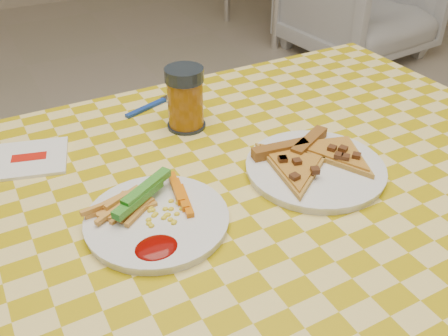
# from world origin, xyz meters

# --- Properties ---
(table) EXTENTS (1.28, 0.88, 0.76)m
(table) POSITION_xyz_m (0.00, 0.00, 0.68)
(table) COLOR silver
(table) RESTS_ON ground
(plate_left) EXTENTS (0.25, 0.25, 0.01)m
(plate_left) POSITION_xyz_m (-0.13, -0.02, 0.76)
(plate_left) COLOR white
(plate_left) RESTS_ON table
(plate_right) EXTENTS (0.25, 0.25, 0.01)m
(plate_right) POSITION_xyz_m (0.16, -0.02, 0.76)
(plate_right) COLOR white
(plate_right) RESTS_ON table
(fries_veggies) EXTENTS (0.18, 0.17, 0.04)m
(fries_veggies) POSITION_xyz_m (-0.14, -0.00, 0.78)
(fries_veggies) COLOR gold
(fries_veggies) RESTS_ON plate_left
(pizza_slices) EXTENTS (0.27, 0.23, 0.02)m
(pizza_slices) POSITION_xyz_m (0.16, -0.01, 0.78)
(pizza_slices) COLOR #C58A3C
(pizza_slices) RESTS_ON plate_right
(drink_glass) EXTENTS (0.08, 0.08, 0.12)m
(drink_glass) POSITION_xyz_m (0.03, 0.23, 0.82)
(drink_glass) COLOR black
(drink_glass) RESTS_ON table
(napkin) EXTENTS (0.16, 0.15, 0.01)m
(napkin) POSITION_xyz_m (-0.27, 0.25, 0.76)
(napkin) COLOR white
(napkin) RESTS_ON table
(fork) EXTENTS (0.15, 0.07, 0.01)m
(fork) POSITION_xyz_m (0.01, 0.35, 0.76)
(fork) COLOR navy
(fork) RESTS_ON table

